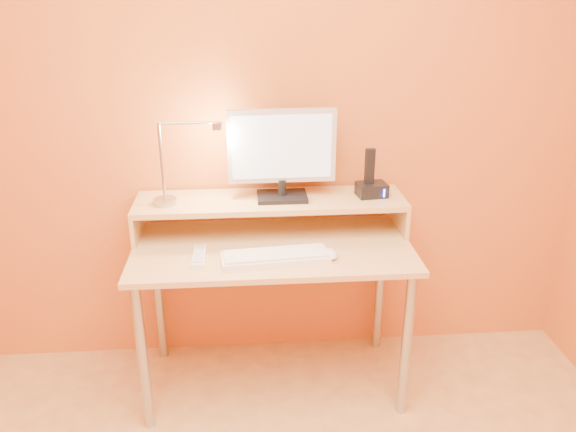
{
  "coord_description": "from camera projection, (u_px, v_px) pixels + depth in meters",
  "views": [
    {
      "loc": [
        -0.11,
        -1.05,
        1.77
      ],
      "look_at": [
        0.06,
        1.13,
        0.88
      ],
      "focal_mm": 35.66,
      "sensor_mm": 36.0,
      "label": 1
    }
  ],
  "objects": [
    {
      "name": "desk_lower",
      "position": [
        273.0,
        248.0,
        2.47
      ],
      "size": [
        1.2,
        0.6,
        0.02
      ],
      "primitive_type": "cube",
      "color": "tan",
      "rests_on": "floor"
    },
    {
      "name": "desk_shelf",
      "position": [
        270.0,
        201.0,
        2.55
      ],
      "size": [
        1.2,
        0.3,
        0.02
      ],
      "primitive_type": "cube",
      "color": "tan",
      "rests_on": "desk_lower"
    },
    {
      "name": "monitor_neck",
      "position": [
        282.0,
        187.0,
        2.53
      ],
      "size": [
        0.04,
        0.04,
        0.07
      ],
      "primitive_type": "cylinder",
      "color": "black",
      "rests_on": "monitor_foot"
    },
    {
      "name": "phone_led",
      "position": [
        384.0,
        193.0,
        2.52
      ],
      "size": [
        0.01,
        0.0,
        0.04
      ],
      "primitive_type": "cube",
      "color": "#385BFF",
      "rests_on": "phone_dock"
    },
    {
      "name": "desk_leg_fr",
      "position": [
        406.0,
        346.0,
        2.42
      ],
      "size": [
        0.04,
        0.04,
        0.69
      ],
      "primitive_type": "cylinder",
      "color": "#ABABAD",
      "rests_on": "floor"
    },
    {
      "name": "monitor_back",
      "position": [
        281.0,
        145.0,
        2.49
      ],
      "size": [
        0.42,
        0.02,
        0.27
      ],
      "primitive_type": "cube",
      "rotation": [
        0.0,
        0.0,
        0.02
      ],
      "color": "black",
      "rests_on": "monitor_panel"
    },
    {
      "name": "desk_leg_br",
      "position": [
        380.0,
        288.0,
        2.88
      ],
      "size": [
        0.04,
        0.04,
        0.69
      ],
      "primitive_type": "cylinder",
      "color": "#ABABAD",
      "rests_on": "floor"
    },
    {
      "name": "phone_handset",
      "position": [
        370.0,
        166.0,
        2.52
      ],
      "size": [
        0.04,
        0.03,
        0.16
      ],
      "primitive_type": "cube",
      "rotation": [
        0.0,
        0.0,
        0.12
      ],
      "color": "black",
      "rests_on": "phone_dock"
    },
    {
      "name": "phone_dock",
      "position": [
        372.0,
        190.0,
        2.57
      ],
      "size": [
        0.14,
        0.12,
        0.06
      ],
      "primitive_type": "cube",
      "rotation": [
        0.0,
        0.0,
        0.12
      ],
      "color": "black",
      "rests_on": "desk_shelf"
    },
    {
      "name": "lamp_arm",
      "position": [
        188.0,
        123.0,
        2.36
      ],
      "size": [
        0.24,
        0.01,
        0.01
      ],
      "primitive_type": "cylinder",
      "rotation": [
        0.0,
        1.57,
        0.0
      ],
      "color": "#ABABAD",
      "rests_on": "lamp_post"
    },
    {
      "name": "wall_back",
      "position": [
        268.0,
        108.0,
        2.56
      ],
      "size": [
        3.0,
        0.04,
        2.5
      ],
      "primitive_type": "cube",
      "color": "#C86529",
      "rests_on": "floor"
    },
    {
      "name": "shelf_riser_right",
      "position": [
        399.0,
        214.0,
        2.62
      ],
      "size": [
        0.02,
        0.3,
        0.14
      ],
      "primitive_type": "cube",
      "color": "tan",
      "rests_on": "desk_lower"
    },
    {
      "name": "desk_leg_bl",
      "position": [
        159.0,
        296.0,
        2.8
      ],
      "size": [
        0.04,
        0.04,
        0.69
      ],
      "primitive_type": "cylinder",
      "color": "#ABABAD",
      "rests_on": "floor"
    },
    {
      "name": "monitor_panel",
      "position": [
        282.0,
        146.0,
        2.47
      ],
      "size": [
        0.47,
        0.04,
        0.32
      ],
      "primitive_type": "cube",
      "rotation": [
        0.0,
        0.0,
        0.02
      ],
      "color": "silver",
      "rests_on": "monitor_neck"
    },
    {
      "name": "lamp_bulb",
      "position": [
        217.0,
        130.0,
        2.38
      ],
      "size": [
        0.03,
        0.03,
        0.0
      ],
      "primitive_type": "cylinder",
      "color": "#FFEAC6",
      "rests_on": "lamp_head"
    },
    {
      "name": "monitor_screen",
      "position": [
        282.0,
        147.0,
        2.45
      ],
      "size": [
        0.43,
        0.01,
        0.28
      ],
      "primitive_type": "cube",
      "rotation": [
        0.0,
        0.0,
        0.02
      ],
      "color": "#CAE8FF",
      "rests_on": "monitor_panel"
    },
    {
      "name": "lamp_head",
      "position": [
        217.0,
        126.0,
        2.37
      ],
      "size": [
        0.04,
        0.04,
        0.03
      ],
      "primitive_type": "cylinder",
      "color": "#ABABAD",
      "rests_on": "lamp_arm"
    },
    {
      "name": "remote_control",
      "position": [
        199.0,
        256.0,
        2.35
      ],
      "size": [
        0.05,
        0.19,
        0.02
      ],
      "primitive_type": "cube",
      "rotation": [
        0.0,
        0.0,
        -0.0
      ],
      "color": "white",
      "rests_on": "desk_lower"
    },
    {
      "name": "lamp_base",
      "position": [
        165.0,
        201.0,
        2.48
      ],
      "size": [
        0.1,
        0.1,
        0.02
      ],
      "primitive_type": "cylinder",
      "color": "#ABABAD",
      "rests_on": "desk_shelf"
    },
    {
      "name": "keyboard",
      "position": [
        275.0,
        257.0,
        2.34
      ],
      "size": [
        0.45,
        0.18,
        0.02
      ],
      "primitive_type": "cube",
      "rotation": [
        0.0,
        0.0,
        0.09
      ],
      "color": "white",
      "rests_on": "desk_lower"
    },
    {
      "name": "mouse",
      "position": [
        331.0,
        254.0,
        2.36
      ],
      "size": [
        0.06,
        0.1,
        0.03
      ],
      "primitive_type": "ellipsoid",
      "rotation": [
        0.0,
        0.0,
        0.04
      ],
      "color": "silver",
      "rests_on": "desk_lower"
    },
    {
      "name": "desk_leg_fl",
      "position": [
        143.0,
        358.0,
        2.34
      ],
      "size": [
        0.04,
        0.04,
        0.69
      ],
      "primitive_type": "cylinder",
      "color": "#ABABAD",
      "rests_on": "floor"
    },
    {
      "name": "lamp_post",
      "position": [
        162.0,
        162.0,
        2.41
      ],
      "size": [
        0.01,
        0.01,
        0.33
      ],
      "primitive_type": "cylinder",
      "color": "#ABABAD",
      "rests_on": "lamp_base"
    },
    {
      "name": "shelf_riser_left",
      "position": [
        138.0,
        222.0,
        2.54
      ],
      "size": [
        0.02,
        0.3,
        0.14
      ],
      "primitive_type": "cube",
      "color": "tan",
      "rests_on": "desk_lower"
    },
    {
      "name": "monitor_foot",
      "position": [
        282.0,
        196.0,
        2.55
      ],
      "size": [
        0.22,
        0.16,
        0.02
      ],
      "primitive_type": "cube",
      "color": "black",
      "rests_on": "desk_shelf"
    }
  ]
}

